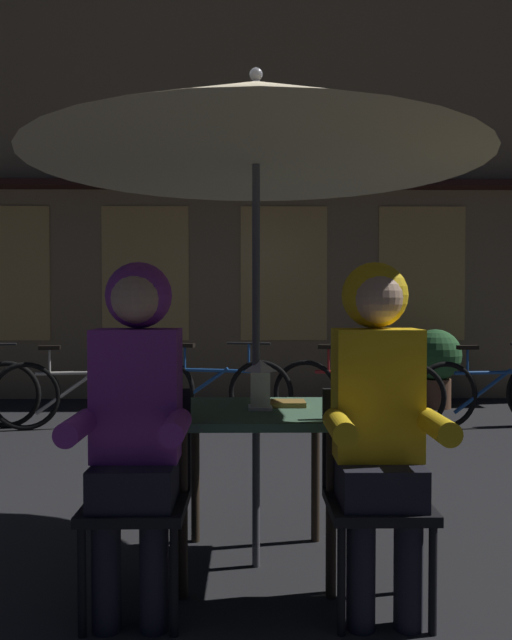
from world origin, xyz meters
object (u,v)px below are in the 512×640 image
chair_left (139,486)px  chair_right (375,485)px  cafe_table (256,431)px  bicycle_third (211,390)px  person_left_hooded (136,401)px  lantern (260,383)px  bicycle_fourth (357,393)px  person_right_hooded (378,400)px  patio_umbrella (256,123)px  bicycle_second (80,393)px  bicycle_fifth (494,393)px  potted_plant (435,361)px  book (284,403)px

chair_left → chair_right: bearing=0.0°
cafe_table → bicycle_third: bearing=96.9°
person_left_hooded → bicycle_third: (0.06, 3.86, -0.50)m
cafe_table → person_left_hooded: (-0.48, -0.43, 0.21)m
cafe_table → lantern: bearing=-22.2°
chair_right → bicycle_fourth: chair_right is taller
lantern → person_right_hooded: person_right_hooded is taller
person_right_hooded → bicycle_fourth: person_right_hooded is taller
patio_umbrella → bicycle_second: 4.04m
cafe_table → person_left_hooded: person_left_hooded is taller
chair_right → person_left_hooded: person_left_hooded is taller
bicycle_fifth → potted_plant: bearing=101.3°
person_left_hooded → book: (0.62, 0.51, -0.09)m
person_left_hooded → bicycle_fifth: bearing=51.9°
bicycle_second → bicycle_fifth: size_ratio=0.99×
person_right_hooded → book: bearing=123.8°
chair_left → bicycle_third: 3.81m
potted_plant → chair_right: bearing=-109.3°
patio_umbrella → bicycle_third: (-0.42, 3.44, -1.71)m
bicycle_fourth → book: 3.27m
person_left_hooded → bicycle_third: 3.90m
lantern → person_right_hooded: size_ratio=0.17×
cafe_table → chair_left: size_ratio=0.85×
patio_umbrella → potted_plant: 5.11m
person_left_hooded → potted_plant: 5.49m
person_left_hooded → book: bearing=39.8°
chair_right → book: size_ratio=4.35×
person_right_hooded → potted_plant: (1.66, 4.81, -0.30)m
patio_umbrella → chair_right: bearing=-37.5°
bicycle_second → potted_plant: bearing=16.7°
patio_umbrella → potted_plant: patio_umbrella is taller
bicycle_second → person_left_hooded: bearing=-71.7°
chair_right → chair_left: bearing=180.0°
bicycle_fourth → lantern: bearing=-107.3°
patio_umbrella → book: bearing=32.7°
lantern → person_left_hooded: (-0.50, -0.42, -0.01)m
lantern → book: size_ratio=1.16×
book → chair_left: bearing=-143.4°
cafe_table → book: size_ratio=3.70×
cafe_table → bicycle_third: (-0.42, 3.44, -0.29)m
bicycle_third → bicycle_fourth: 1.46m
person_left_hooded → bicycle_second: (-1.21, 3.67, -0.50)m
cafe_table → potted_plant: bearing=64.0°
chair_left → bicycle_fourth: 3.89m
chair_right → potted_plant: size_ratio=0.95×
bicycle_fourth → potted_plant: 1.63m
chair_right → bicycle_fourth: (0.54, 3.58, -0.14)m
chair_right → person_left_hooded: bearing=-176.6°
patio_umbrella → bicycle_third: bearing=96.9°
bicycle_fifth → patio_umbrella: bearing=-126.4°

